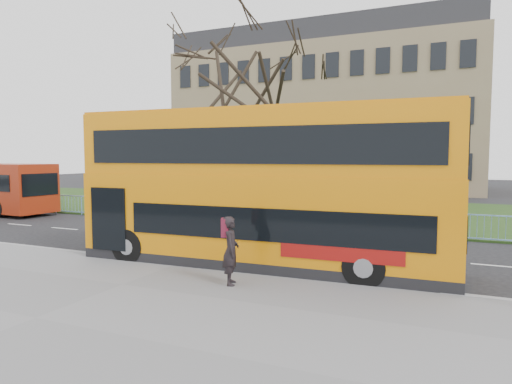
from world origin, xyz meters
TOP-DOWN VIEW (x-y plane):
  - ground at (0.00, 0.00)m, footprint 120.00×120.00m
  - pavement at (0.00, -6.75)m, footprint 80.00×10.50m
  - kerb at (0.00, -1.55)m, footprint 80.00×0.20m
  - grass_verge at (0.00, 14.30)m, footprint 80.00×15.40m
  - guard_railing at (0.00, 6.60)m, footprint 40.00×0.12m
  - bare_tree at (-3.00, 10.00)m, footprint 8.91×8.91m
  - civic_building at (-5.00, 35.00)m, footprint 30.00×15.00m
  - yellow_bus at (2.31, -0.51)m, footprint 11.33×3.10m
  - pedestrian at (2.52, -2.99)m, footprint 0.65×0.75m

SIDE VIEW (x-z plane):
  - ground at x=0.00m, z-range 0.00..0.00m
  - grass_verge at x=0.00m, z-range 0.00..0.08m
  - pavement at x=0.00m, z-range 0.00..0.12m
  - kerb at x=0.00m, z-range 0.00..0.14m
  - guard_railing at x=0.00m, z-range 0.00..1.10m
  - pedestrian at x=2.52m, z-range 0.12..1.87m
  - yellow_bus at x=2.31m, z-range 0.17..4.88m
  - bare_tree at x=-3.00m, z-range 0.08..12.80m
  - civic_building at x=-5.00m, z-range 0.00..14.00m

